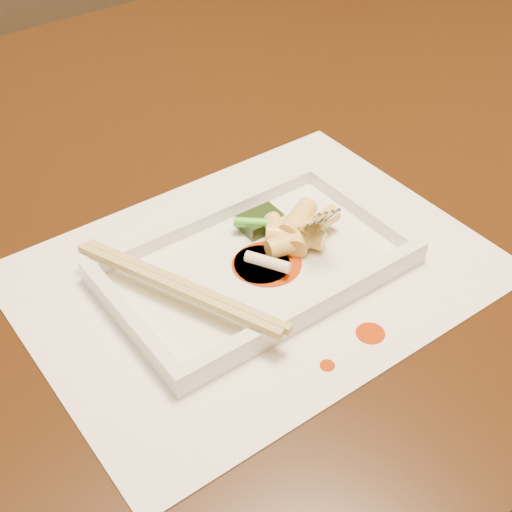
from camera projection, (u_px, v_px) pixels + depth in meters
table at (227, 231)px, 0.84m from camera, size 1.40×0.90×0.75m
placemat at (256, 272)px, 0.63m from camera, size 0.40×0.30×0.00m
sauce_splatter_a at (370, 333)px, 0.57m from camera, size 0.02×0.02×0.00m
sauce_splatter_b at (327, 365)px, 0.55m from camera, size 0.01×0.01×0.00m
plate_base at (256, 268)px, 0.63m from camera, size 0.26×0.16×0.01m
plate_rim_far at (209, 217)px, 0.67m from camera, size 0.26×0.01×0.01m
plate_rim_near at (310, 307)px, 0.58m from camera, size 0.26×0.01×0.01m
plate_rim_left at (130, 319)px, 0.57m from camera, size 0.01×0.14×0.01m
plate_rim_right at (361, 208)px, 0.68m from camera, size 0.01×0.14×0.01m
veg_piece at (261, 221)px, 0.66m from camera, size 0.04×0.03×0.01m
scallion_white at (268, 262)px, 0.61m from camera, size 0.03×0.04×0.01m
scallion_green at (280, 224)px, 0.65m from camera, size 0.07×0.06×0.01m
chopstick_a at (175, 288)px, 0.58m from camera, size 0.08×0.19×0.01m
chopstick_b at (183, 284)px, 0.58m from camera, size 0.08×0.19×0.01m
fork at (309, 158)px, 0.62m from camera, size 0.09×0.10×0.14m
sauce_blob_0 at (268, 264)px, 0.63m from camera, size 0.06×0.06×0.00m
sauce_blob_1 at (266, 265)px, 0.62m from camera, size 0.04×0.04×0.00m
sauce_blob_2 at (261, 265)px, 0.62m from camera, size 0.05×0.05×0.00m
rice_cake_0 at (300, 233)px, 0.64m from camera, size 0.05×0.05×0.02m
rice_cake_1 at (301, 231)px, 0.64m from camera, size 0.03×0.04×0.02m
rice_cake_2 at (298, 220)px, 0.65m from camera, size 0.05×0.04×0.02m
rice_cake_3 at (299, 235)px, 0.64m from camera, size 0.04×0.05×0.02m
rice_cake_4 at (293, 236)px, 0.64m from camera, size 0.05×0.05×0.02m
rice_cake_5 at (318, 223)px, 0.64m from camera, size 0.05×0.02×0.02m
rice_cake_6 at (292, 243)px, 0.63m from camera, size 0.05×0.03×0.02m
rice_cake_7 at (281, 233)px, 0.64m from camera, size 0.03×0.05×0.02m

